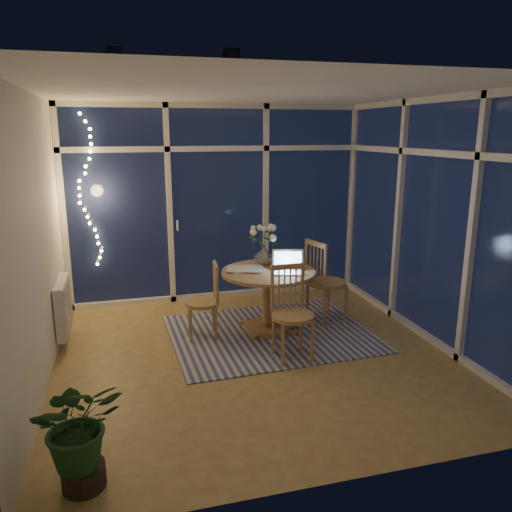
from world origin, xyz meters
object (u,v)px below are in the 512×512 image
chair_front (293,314)px  laptop (288,262)px  flower_vase (264,256)px  chair_left (202,301)px  potted_plant (80,435)px  dining_table (268,301)px  chair_right (327,281)px

chair_front → laptop: size_ratio=2.73×
laptop → flower_vase: bearing=128.3°
chair_left → potted_plant: chair_left is taller
flower_vase → chair_left: bearing=-161.2°
potted_plant → chair_left: bearing=62.6°
potted_plant → dining_table: bearing=49.1°
dining_table → chair_left: 0.76m
chair_right → chair_front: bearing=122.3°
dining_table → chair_right: chair_right is taller
chair_left → flower_vase: size_ratio=4.13×
dining_table → chair_left: (-0.76, 0.00, 0.07)m
dining_table → potted_plant: (-1.90, -2.19, 0.02)m
dining_table → chair_front: chair_front is taller
chair_left → chair_right: bearing=98.7°
chair_front → laptop: (0.15, 0.61, 0.37)m
chair_right → chair_front: (-0.73, -0.85, -0.03)m
dining_table → chair_front: size_ratio=1.10×
chair_right → potted_plant: bearing=113.6°
dining_table → chair_right: 0.78m
dining_table → laptop: size_ratio=3.01×
chair_front → flower_vase: size_ratio=4.59×
flower_vase → chair_front: bearing=-89.5°
chair_front → laptop: 0.73m
chair_left → laptop: (0.94, -0.15, 0.42)m
flower_vase → potted_plant: flower_vase is taller
chair_front → potted_plant: 2.41m
chair_left → laptop: bearing=86.6°
potted_plant → chair_front: bearing=36.6°
laptop → potted_plant: 2.96m
dining_table → chair_left: bearing=180.0°
dining_table → chair_left: chair_left is taller
laptop → chair_right: bearing=38.7°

